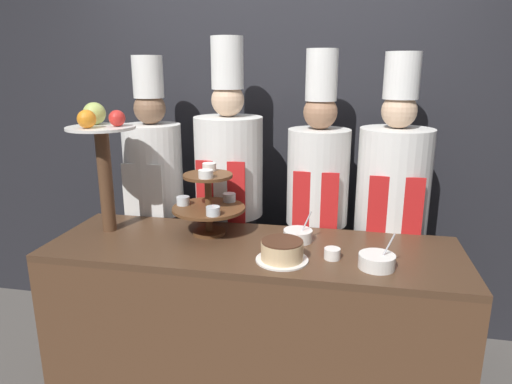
# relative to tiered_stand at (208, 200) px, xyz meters

# --- Properties ---
(wall_back) EXTENTS (10.00, 0.06, 2.80)m
(wall_back) POSITION_rel_tiered_stand_xyz_m (0.26, 0.77, 0.32)
(wall_back) COLOR #232328
(wall_back) RESTS_ON ground_plane
(buffet_counter) EXTENTS (2.04, 0.65, 0.90)m
(buffet_counter) POSITION_rel_tiered_stand_xyz_m (0.26, -0.12, -0.63)
(buffet_counter) COLOR brown
(buffet_counter) RESTS_ON ground_plane
(tiered_stand) EXTENTS (0.38, 0.38, 0.37)m
(tiered_stand) POSITION_rel_tiered_stand_xyz_m (0.00, 0.00, 0.00)
(tiered_stand) COLOR brown
(tiered_stand) RESTS_ON buffet_counter
(fruit_pedestal) EXTENTS (0.35, 0.35, 0.68)m
(fruit_pedestal) POSITION_rel_tiered_stand_xyz_m (-0.56, -0.05, 0.29)
(fruit_pedestal) COLOR brown
(fruit_pedestal) RESTS_ON buffet_counter
(cake_round) EXTENTS (0.24, 0.24, 0.10)m
(cake_round) POSITION_rel_tiered_stand_xyz_m (0.43, -0.27, -0.14)
(cake_round) COLOR white
(cake_round) RESTS_ON buffet_counter
(cup_white) EXTENTS (0.07, 0.07, 0.05)m
(cup_white) POSITION_rel_tiered_stand_xyz_m (0.65, -0.21, -0.16)
(cup_white) COLOR white
(cup_white) RESTS_ON buffet_counter
(serving_bowl_near) EXTENTS (0.16, 0.16, 0.16)m
(serving_bowl_near) POSITION_rel_tiered_stand_xyz_m (0.85, -0.27, -0.15)
(serving_bowl_near) COLOR white
(serving_bowl_near) RESTS_ON buffet_counter
(serving_bowl_far) EXTENTS (0.15, 0.15, 0.16)m
(serving_bowl_far) POSITION_rel_tiered_stand_xyz_m (0.47, -0.01, -0.15)
(serving_bowl_far) COLOR white
(serving_bowl_far) RESTS_ON buffet_counter
(chef_left) EXTENTS (0.36, 0.36, 1.82)m
(chef_left) POSITION_rel_tiered_stand_xyz_m (-0.47, 0.39, -0.08)
(chef_left) COLOR #28282D
(chef_left) RESTS_ON ground_plane
(chef_center_left) EXTENTS (0.40, 0.40, 1.92)m
(chef_center_left) POSITION_rel_tiered_stand_xyz_m (0.01, 0.39, -0.06)
(chef_center_left) COLOR #28282D
(chef_center_left) RESTS_ON ground_plane
(chef_center_right) EXTENTS (0.36, 0.36, 1.85)m
(chef_center_right) POSITION_rel_tiered_stand_xyz_m (0.54, 0.39, -0.08)
(chef_center_right) COLOR #38332D
(chef_center_right) RESTS_ON ground_plane
(chef_right) EXTENTS (0.40, 0.40, 1.84)m
(chef_right) POSITION_rel_tiered_stand_xyz_m (0.96, 0.39, -0.09)
(chef_right) COLOR #38332D
(chef_right) RESTS_ON ground_plane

